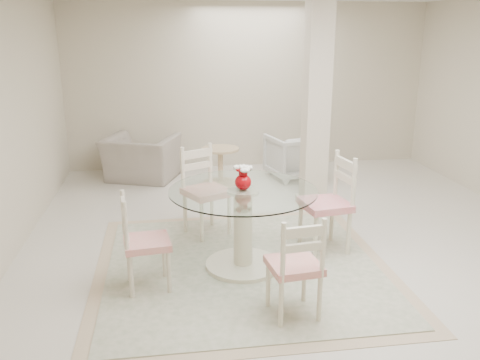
{
  "coord_description": "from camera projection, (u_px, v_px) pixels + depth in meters",
  "views": [
    {
      "loc": [
        -1.39,
        -4.92,
        2.28
      ],
      "look_at": [
        -0.7,
        -0.2,
        0.85
      ],
      "focal_mm": 38.0,
      "sensor_mm": 36.0,
      "label": 1
    }
  ],
  "objects": [
    {
      "name": "ground",
      "position": [
        301.0,
        247.0,
        5.51
      ],
      "size": [
        7.0,
        7.0,
        0.0
      ],
      "primitive_type": "plane",
      "color": "beige",
      "rests_on": "ground"
    },
    {
      "name": "room_shell",
      "position": [
        307.0,
        73.0,
        4.98
      ],
      "size": [
        6.02,
        7.02,
        2.71
      ],
      "color": "beige",
      "rests_on": "ground"
    },
    {
      "name": "column",
      "position": [
        316.0,
        105.0,
        6.43
      ],
      "size": [
        0.3,
        0.3,
        2.7
      ],
      "primitive_type": "cube",
      "color": "beige",
      "rests_on": "ground"
    },
    {
      "name": "area_rug",
      "position": [
        243.0,
        267.0,
        5.04
      ],
      "size": [
        2.88,
        2.88,
        0.02
      ],
      "color": "tan",
      "rests_on": "ground"
    },
    {
      "name": "dining_table",
      "position": [
        243.0,
        229.0,
        4.92
      ],
      "size": [
        1.41,
        1.41,
        0.81
      ],
      "rotation": [
        0.0,
        0.0,
        0.3
      ],
      "color": "beige",
      "rests_on": "ground"
    },
    {
      "name": "red_vase",
      "position": [
        243.0,
        178.0,
        4.77
      ],
      "size": [
        0.18,
        0.17,
        0.24
      ],
      "color": "#A8050B",
      "rests_on": "dining_table"
    },
    {
      "name": "dining_chair_east",
      "position": [
        332.0,
        196.0,
        5.27
      ],
      "size": [
        0.53,
        0.53,
        1.15
      ],
      "rotation": [
        0.0,
        0.0,
        -1.41
      ],
      "color": "beige",
      "rests_on": "ground"
    },
    {
      "name": "dining_chair_north",
      "position": [
        203.0,
        184.0,
        5.75
      ],
      "size": [
        0.6,
        0.6,
        1.11
      ],
      "rotation": [
        0.0,
        0.0,
        0.48
      ],
      "color": "#F1E5C6",
      "rests_on": "ground"
    },
    {
      "name": "dining_chair_west",
      "position": [
        139.0,
        235.0,
        4.48
      ],
      "size": [
        0.44,
        0.44,
        1.0
      ],
      "rotation": [
        0.0,
        0.0,
        1.69
      ],
      "color": "beige",
      "rests_on": "ground"
    },
    {
      "name": "dining_chair_south",
      "position": [
        297.0,
        260.0,
        4.01
      ],
      "size": [
        0.44,
        0.44,
        0.99
      ],
      "rotation": [
        0.0,
        0.0,
        3.26
      ],
      "color": "beige",
      "rests_on": "ground"
    },
    {
      "name": "recliner_taupe",
      "position": [
        141.0,
        158.0,
        7.89
      ],
      "size": [
        1.29,
        1.22,
        0.68
      ],
      "primitive_type": "imported",
      "rotation": [
        0.0,
        0.0,
        2.79
      ],
      "color": "gray",
      "rests_on": "ground"
    },
    {
      "name": "armchair_white",
      "position": [
        294.0,
        156.0,
        7.96
      ],
      "size": [
        0.9,
        0.92,
        0.7
      ],
      "primitive_type": "imported",
      "rotation": [
        0.0,
        0.0,
        3.37
      ],
      "color": "silver",
      "rests_on": "ground"
    },
    {
      "name": "side_table",
      "position": [
        221.0,
        168.0,
        7.59
      ],
      "size": [
        0.56,
        0.56,
        0.58
      ],
      "color": "#CEB37E",
      "rests_on": "ground"
    }
  ]
}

